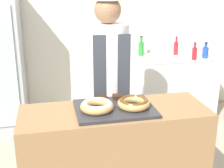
% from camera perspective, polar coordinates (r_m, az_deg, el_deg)
% --- Properties ---
extents(wall_back, '(8.00, 0.06, 2.70)m').
position_cam_1_polar(wall_back, '(4.37, -5.67, 11.35)').
color(wall_back, silver).
rests_on(wall_back, ground_plane).
extents(display_counter, '(1.47, 0.54, 0.93)m').
position_cam_1_polar(display_counter, '(2.65, 0.47, -14.02)').
color(display_counter, '#997047').
rests_on(display_counter, ground_plane).
extents(serving_tray, '(0.60, 0.46, 0.02)m').
position_cam_1_polar(serving_tray, '(2.42, 0.49, -4.50)').
color(serving_tray, '#2D2D33').
rests_on(serving_tray, display_counter).
extents(donut_light_glaze, '(0.25, 0.25, 0.07)m').
position_cam_1_polar(donut_light_glaze, '(2.35, -2.77, -3.97)').
color(donut_light_glaze, tan).
rests_on(donut_light_glaze, serving_tray).
extents(donut_chocolate_glaze, '(0.25, 0.25, 0.07)m').
position_cam_1_polar(donut_chocolate_glaze, '(2.41, 4.00, -3.42)').
color(donut_chocolate_glaze, tan).
rests_on(donut_chocolate_glaze, serving_tray).
extents(brownie_back_left, '(0.07, 0.07, 0.03)m').
position_cam_1_polar(brownie_back_left, '(2.56, -1.73, -2.55)').
color(brownie_back_left, '#382111').
rests_on(brownie_back_left, serving_tray).
extents(brownie_back_right, '(0.07, 0.07, 0.03)m').
position_cam_1_polar(brownie_back_right, '(2.58, 1.02, -2.34)').
color(brownie_back_right, '#382111').
rests_on(brownie_back_right, serving_tray).
extents(baker_person, '(0.38, 0.38, 1.80)m').
position_cam_1_polar(baker_person, '(2.90, -0.71, -0.20)').
color(baker_person, '#4C4C51').
rests_on(baker_person, ground_plane).
extents(chest_freezer, '(1.09, 0.60, 0.89)m').
position_cam_1_polar(chest_freezer, '(4.52, 11.19, -0.43)').
color(chest_freezer, white).
rests_on(chest_freezer, ground_plane).
extents(bottle_green, '(0.07, 0.07, 0.27)m').
position_cam_1_polar(bottle_green, '(4.36, 5.34, 6.56)').
color(bottle_green, '#2D8C38').
rests_on(bottle_green, chest_freezer).
extents(bottle_red, '(0.06, 0.06, 0.26)m').
position_cam_1_polar(bottle_red, '(4.49, 11.61, 6.53)').
color(bottle_red, red).
rests_on(bottle_red, chest_freezer).
extents(bottle_blue, '(0.08, 0.08, 0.21)m').
position_cam_1_polar(bottle_blue, '(4.39, 16.69, 5.63)').
color(bottle_blue, '#1E4CB2').
rests_on(bottle_blue, chest_freezer).
extents(bottle_red_b, '(0.06, 0.06, 0.23)m').
position_cam_1_polar(bottle_red_b, '(4.25, 14.84, 5.49)').
color(bottle_red_b, red).
rests_on(bottle_red_b, chest_freezer).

